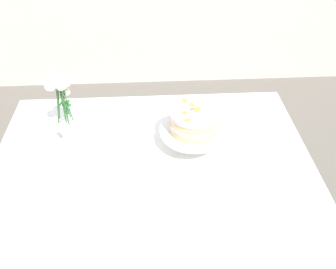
{
  "coord_description": "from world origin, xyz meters",
  "views": [
    {
      "loc": [
        0.0,
        -1.17,
        1.85
      ],
      "look_at": [
        0.07,
        0.02,
        0.86
      ],
      "focal_mm": 39.06,
      "sensor_mm": 36.0,
      "label": 1
    }
  ],
  "objects_px": {
    "flower_vase": "(63,109)",
    "cake_stand": "(192,133)",
    "dining_table": "(153,177)",
    "layer_cake": "(192,120)"
  },
  "relations": [
    {
      "from": "flower_vase",
      "to": "cake_stand",
      "type": "bearing_deg",
      "value": -10.01
    },
    {
      "from": "dining_table",
      "to": "cake_stand",
      "type": "relative_size",
      "value": 4.83
    },
    {
      "from": "layer_cake",
      "to": "dining_table",
      "type": "bearing_deg",
      "value": -153.17
    },
    {
      "from": "cake_stand",
      "to": "layer_cake",
      "type": "bearing_deg",
      "value": 157.42
    },
    {
      "from": "cake_stand",
      "to": "flower_vase",
      "type": "height_order",
      "value": "flower_vase"
    },
    {
      "from": "dining_table",
      "to": "layer_cake",
      "type": "bearing_deg",
      "value": 26.83
    },
    {
      "from": "dining_table",
      "to": "flower_vase",
      "type": "bearing_deg",
      "value": 153.57
    },
    {
      "from": "dining_table",
      "to": "layer_cake",
      "type": "distance_m",
      "value": 0.32
    },
    {
      "from": "layer_cake",
      "to": "flower_vase",
      "type": "bearing_deg",
      "value": 170.0
    },
    {
      "from": "cake_stand",
      "to": "flower_vase",
      "type": "xyz_separation_m",
      "value": [
        -0.56,
        0.1,
        0.08
      ]
    }
  ]
}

